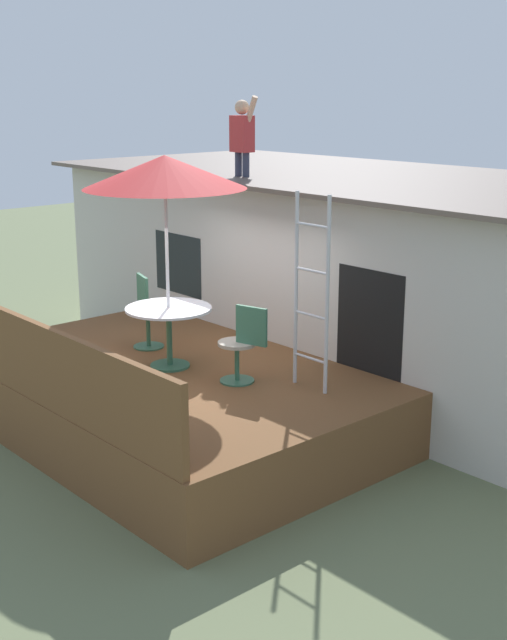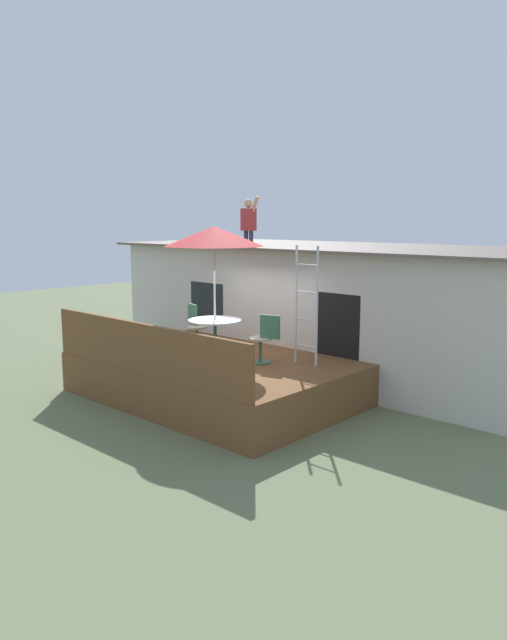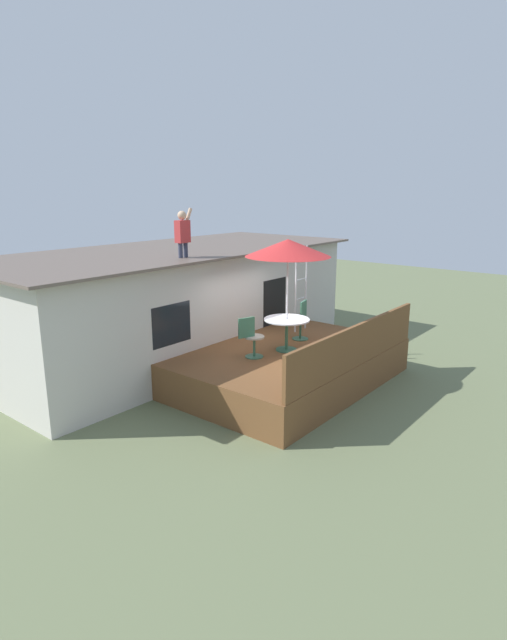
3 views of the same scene
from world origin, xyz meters
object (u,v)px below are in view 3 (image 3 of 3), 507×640
(patio_table, at_px, (287,326))
(patio_chair_right, at_px, (301,321))
(patio_umbrella, at_px, (288,248))
(step_ladder, at_px, (301,289))
(person_figure, at_px, (183,231))
(patio_chair_left, at_px, (251,338))

(patio_table, relative_size, patio_chair_right, 1.13)
(patio_umbrella, distance_m, patio_chair_right, 2.17)
(step_ladder, xyz_separation_m, patio_chair_right, (-0.64, -0.46, -0.64))
(person_figure, height_order, patio_chair_right, person_figure)
(patio_table, xyz_separation_m, patio_chair_left, (-0.91, 0.29, -0.13))
(step_ladder, bearing_deg, patio_umbrella, -156.19)
(step_ladder, distance_m, person_figure, 3.48)
(patio_chair_left, bearing_deg, step_ladder, 27.65)
(patio_chair_right, bearing_deg, patio_umbrella, -0.00)
(patio_table, xyz_separation_m, person_figure, (-1.10, 2.14, 2.10))
(patio_table, distance_m, patio_umbrella, 1.76)
(step_ladder, relative_size, patio_chair_left, 2.39)
(patio_umbrella, bearing_deg, patio_chair_left, 162.04)
(patio_umbrella, bearing_deg, step_ladder, 23.81)
(patio_chair_right, bearing_deg, step_ladder, -159.39)
(patio_umbrella, relative_size, patio_chair_left, 2.76)
(patio_chair_left, bearing_deg, patio_table, 0.00)
(person_figure, xyz_separation_m, patio_chair_left, (0.19, -1.85, -2.23))
(patio_umbrella, xyz_separation_m, patio_chair_right, (1.03, 0.28, -1.89))
(step_ladder, bearing_deg, patio_table, -156.19)
(person_figure, bearing_deg, patio_chair_right, -41.25)
(patio_umbrella, relative_size, person_figure, 2.29)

